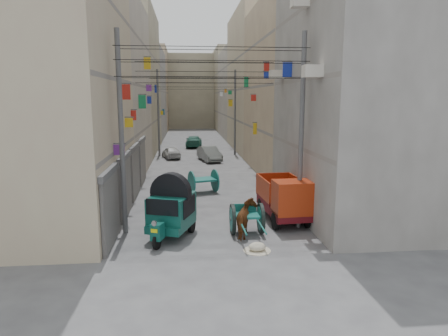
{
  "coord_description": "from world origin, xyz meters",
  "views": [
    {
      "loc": [
        -1.1,
        -9.87,
        5.42
      ],
      "look_at": [
        0.48,
        6.5,
        2.52
      ],
      "focal_mm": 32.0,
      "sensor_mm": 36.0,
      "label": 1
    }
  ],
  "objects": [
    {
      "name": "ground",
      "position": [
        0.0,
        0.0,
        0.0
      ],
      "size": [
        140.0,
        140.0,
        0.0
      ],
      "primitive_type": "plane",
      "color": "#4A4A4C",
      "rests_on": "ground"
    },
    {
      "name": "mini_truck",
      "position": [
        3.23,
        6.62,
        0.98
      ],
      "size": [
        1.85,
        3.74,
        2.05
      ],
      "rotation": [
        0.0,
        0.0,
        0.06
      ],
      "color": "black",
      "rests_on": "ground"
    },
    {
      "name": "horse",
      "position": [
        1.25,
        5.13,
        0.71
      ],
      "size": [
        1.11,
        1.8,
        1.41
      ],
      "primitive_type": "imported",
      "rotation": [
        0.0,
        0.0,
        2.92
      ],
      "color": "brown",
      "rests_on": "ground"
    },
    {
      "name": "feed_sack",
      "position": [
        1.39,
        3.54,
        0.15
      ],
      "size": [
        0.62,
        0.49,
        0.31
      ],
      "primitive_type": "ellipsoid",
      "color": "#C1B4A0",
      "rests_on": "ground"
    },
    {
      "name": "distant_car_green",
      "position": [
        -0.2,
        34.51,
        0.62
      ],
      "size": [
        1.97,
        4.34,
        1.23
      ],
      "primitive_type": "imported",
      "rotation": [
        0.0,
        0.0,
        3.08
      ],
      "color": "#1E5746",
      "rests_on": "ground"
    },
    {
      "name": "distant_car_grey",
      "position": [
        0.91,
        24.37,
        0.63
      ],
      "size": [
        2.15,
        4.01,
        1.25
      ],
      "primitive_type": "imported",
      "rotation": [
        0.0,
        0.0,
        0.23
      ],
      "color": "#585D5B",
      "rests_on": "ground"
    },
    {
      "name": "distant_car_white",
      "position": [
        -2.44,
        26.18,
        0.54
      ],
      "size": [
        2.0,
        3.4,
        1.09
      ],
      "primitive_type": "imported",
      "rotation": [
        0.0,
        0.0,
        3.38
      ],
      "color": "#B5B5B5",
      "rests_on": "ground"
    },
    {
      "name": "shutters_left",
      "position": [
        -3.92,
        10.38,
        1.49
      ],
      "size": [
        0.18,
        14.4,
        2.88
      ],
      "color": "#4C4D51",
      "rests_on": "ground"
    },
    {
      "name": "building_row_left",
      "position": [
        -8.0,
        34.13,
        6.46
      ],
      "size": [
        8.0,
        62.0,
        14.0
      ],
      "color": "#B6AB8A",
      "rests_on": "ground"
    },
    {
      "name": "building_row_right",
      "position": [
        8.0,
        34.13,
        6.46
      ],
      "size": [
        8.0,
        62.0,
        14.0
      ],
      "color": "#9B9691",
      "rests_on": "ground"
    },
    {
      "name": "signboards",
      "position": [
        -0.01,
        21.66,
        3.43
      ],
      "size": [
        8.22,
        40.52,
        5.67
      ],
      "color": "#17834A",
      "rests_on": "ground"
    },
    {
      "name": "ac_units",
      "position": [
        3.65,
        7.67,
        7.43
      ],
      "size": [
        0.7,
        6.55,
        3.35
      ],
      "color": "beige",
      "rests_on": "ground"
    },
    {
      "name": "utility_poles",
      "position": [
        0.0,
        17.0,
        4.0
      ],
      "size": [
        7.4,
        22.2,
        8.0
      ],
      "color": "#515153",
      "rests_on": "ground"
    },
    {
      "name": "overhead_cables",
      "position": [
        0.0,
        14.4,
        6.77
      ],
      "size": [
        7.4,
        22.52,
        1.12
      ],
      "color": "black",
      "rests_on": "ground"
    },
    {
      "name": "end_cap_building",
      "position": [
        0.0,
        66.0,
        6.5
      ],
      "size": [
        22.0,
        10.0,
        13.0
      ],
      "primitive_type": "cube",
      "color": "tan",
      "rests_on": "ground"
    },
    {
      "name": "tonga_cart",
      "position": [
        1.3,
        5.41,
        0.65
      ],
      "size": [
        1.35,
        2.75,
        1.24
      ],
      "rotation": [
        0.0,
        0.0,
        0.01
      ],
      "color": "black",
      "rests_on": "ground"
    },
    {
      "name": "second_cart",
      "position": [
        -0.13,
        12.64,
        0.7
      ],
      "size": [
        1.81,
        1.69,
        1.32
      ],
      "rotation": [
        0.0,
        0.0,
        0.29
      ],
      "color": "#166058",
      "rests_on": "ground"
    },
    {
      "name": "auto_rickshaw",
      "position": [
        -1.71,
        5.37,
        1.15
      ],
      "size": [
        2.17,
        2.87,
        1.95
      ],
      "rotation": [
        0.0,
        0.0,
        -0.35
      ],
      "color": "black",
      "rests_on": "ground"
    }
  ]
}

